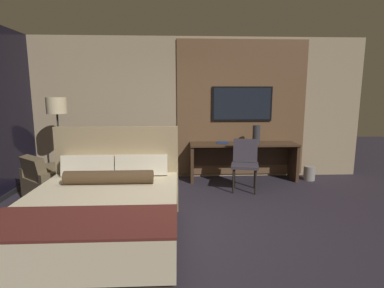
{
  "coord_description": "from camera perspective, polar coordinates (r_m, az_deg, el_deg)",
  "views": [
    {
      "loc": [
        -0.14,
        -3.46,
        1.71
      ],
      "look_at": [
        0.07,
        1.03,
        0.95
      ],
      "focal_mm": 28.0,
      "sensor_mm": 36.0,
      "label": 1
    }
  ],
  "objects": [
    {
      "name": "bed",
      "position": [
        3.63,
        -16.65,
        -12.84
      ],
      "size": [
        1.71,
        2.09,
        1.26
      ],
      "color": "#33281E",
      "rests_on": "ground_plane"
    },
    {
      "name": "desk",
      "position": [
        6.03,
        9.65,
        -1.92
      ],
      "size": [
        2.1,
        0.52,
        0.74
      ],
      "color": "#422D1E",
      "rests_on": "ground_plane"
    },
    {
      "name": "waste_bin",
      "position": [
        6.42,
        21.44,
        -5.19
      ],
      "size": [
        0.22,
        0.22,
        0.28
      ],
      "color": "gray",
      "rests_on": "ground_plane"
    },
    {
      "name": "desk_chair",
      "position": [
        5.41,
        10.06,
        -2.97
      ],
      "size": [
        0.55,
        0.55,
        0.9
      ],
      "rotation": [
        0.0,
        0.0,
        -0.22
      ],
      "color": "#38333D",
      "rests_on": "ground_plane"
    },
    {
      "name": "wall_back_tv_panel",
      "position": [
        6.07,
        0.23,
        6.71
      ],
      "size": [
        7.2,
        0.09,
        2.8
      ],
      "color": "tan",
      "rests_on": "ground_plane"
    },
    {
      "name": "armchair_by_window",
      "position": [
        5.42,
        -25.25,
        -6.91
      ],
      "size": [
        1.02,
        1.01,
        0.75
      ],
      "rotation": [
        0.0,
        0.0,
        2.43
      ],
      "color": "brown",
      "rests_on": "ground_plane"
    },
    {
      "name": "book",
      "position": [
        5.89,
        5.87,
        0.29
      ],
      "size": [
        0.25,
        0.2,
        0.03
      ],
      "color": "navy",
      "rests_on": "desk"
    },
    {
      "name": "vase_tall",
      "position": [
        5.92,
        12.15,
        1.76
      ],
      "size": [
        0.15,
        0.15,
        0.36
      ],
      "color": "#333338",
      "rests_on": "desk"
    },
    {
      "name": "floor_lamp",
      "position": [
        5.71,
        -24.32,
        5.41
      ],
      "size": [
        0.34,
        0.34,
        1.64
      ],
      "color": "#282623",
      "rests_on": "ground_plane"
    },
    {
      "name": "tv",
      "position": [
        6.12,
        9.5,
        7.57
      ],
      "size": [
        1.21,
        0.04,
        0.68
      ],
      "color": "black"
    },
    {
      "name": "ground_plane",
      "position": [
        3.86,
        -0.38,
        -16.68
      ],
      "size": [
        16.0,
        16.0,
        0.0
      ],
      "primitive_type": "plane",
      "color": "#28232D"
    }
  ]
}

